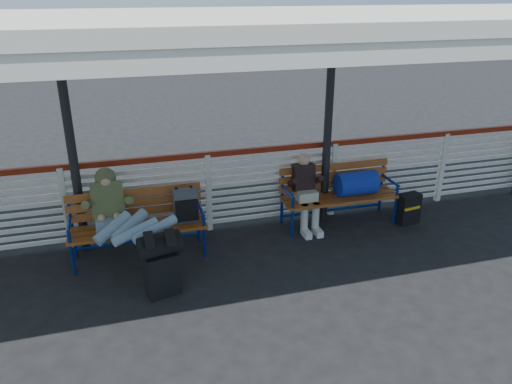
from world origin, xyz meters
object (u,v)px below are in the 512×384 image
object	(u,v)px
luggage_stack	(161,262)
bench_left	(151,214)
traveler_man	(126,221)
bench_right	(348,186)
companion_person	(306,191)
suitcase_side	(408,209)

from	to	relation	value
luggage_stack	bench_left	bearing A→B (deg)	76.79
luggage_stack	traveler_man	world-z (taller)	traveler_man
luggage_stack	bench_right	world-z (taller)	bench_right
bench_left	companion_person	bearing A→B (deg)	4.29
bench_right	suitcase_side	world-z (taller)	bench_right
luggage_stack	suitcase_side	xyz separation A→B (m)	(3.89, 0.91, -0.20)
bench_left	traveler_man	size ratio (longest dim) A/B	1.10
companion_person	traveler_man	bearing A→B (deg)	-168.86
bench_right	traveler_man	bearing A→B (deg)	-171.10
traveler_man	suitcase_side	xyz separation A→B (m)	(4.24, 0.22, -0.46)
bench_left	bench_right	world-z (taller)	same
bench_right	traveler_man	distance (m)	3.37
traveler_man	bench_left	bearing A→B (deg)	45.83
bench_left	companion_person	size ratio (longest dim) A/B	1.57
bench_left	luggage_stack	bearing A→B (deg)	-89.54
luggage_stack	companion_person	size ratio (longest dim) A/B	0.70
luggage_stack	companion_person	world-z (taller)	companion_person
companion_person	suitcase_side	xyz separation A→B (m)	(1.60, -0.30, -0.35)
bench_right	traveler_man	world-z (taller)	traveler_man
luggage_stack	suitcase_side	distance (m)	4.00
bench_left	companion_person	xyz separation A→B (m)	(2.30, 0.17, 0.01)
bench_left	traveler_man	world-z (taller)	traveler_man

